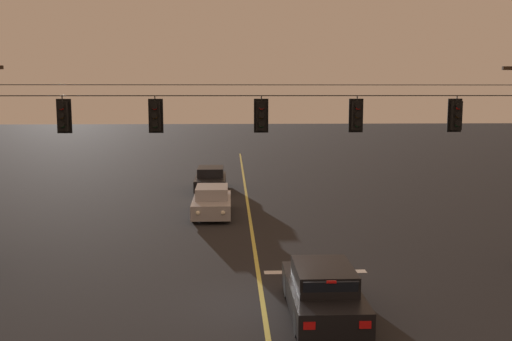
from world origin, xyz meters
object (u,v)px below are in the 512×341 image
(traffic_light_leftmost, at_px, (63,116))
(traffic_light_rightmost, at_px, (456,115))
(car_oncoming_trailing, at_px, (211,180))
(car_oncoming_lead, at_px, (212,202))
(traffic_light_right_inner, at_px, (357,116))
(car_waiting_near_lane, at_px, (323,292))
(traffic_light_centre, at_px, (261,116))
(traffic_light_left_inner, at_px, (155,116))

(traffic_light_leftmost, distance_m, traffic_light_rightmost, 12.95)
(traffic_light_rightmost, relative_size, car_oncoming_trailing, 0.28)
(traffic_light_rightmost, xyz_separation_m, car_oncoming_trailing, (-8.75, 15.62, -4.49))
(traffic_light_leftmost, distance_m, car_oncoming_lead, 10.62)
(traffic_light_leftmost, xyz_separation_m, traffic_light_rightmost, (12.95, 0.00, 0.00))
(traffic_light_right_inner, bearing_deg, car_waiting_near_lane, -112.00)
(traffic_light_centre, bearing_deg, traffic_light_right_inner, 0.00)
(car_oncoming_lead, bearing_deg, traffic_light_right_inner, -59.07)
(traffic_light_rightmost, bearing_deg, traffic_light_right_inner, 180.00)
(traffic_light_leftmost, relative_size, car_oncoming_trailing, 0.28)
(traffic_light_left_inner, distance_m, car_oncoming_trailing, 16.30)
(traffic_light_left_inner, bearing_deg, traffic_light_leftmost, 180.00)
(traffic_light_centre, bearing_deg, car_oncoming_lead, 102.79)
(traffic_light_leftmost, relative_size, car_oncoming_lead, 0.28)
(car_oncoming_lead, bearing_deg, traffic_light_rightmost, -45.22)
(car_oncoming_trailing, bearing_deg, traffic_light_centre, -81.85)
(traffic_light_leftmost, xyz_separation_m, traffic_light_centre, (6.44, 0.00, 0.00))
(car_oncoming_lead, xyz_separation_m, car_oncoming_trailing, (-0.31, 7.11, 0.00))
(traffic_light_leftmost, bearing_deg, car_oncoming_trailing, 74.94)
(car_oncoming_lead, bearing_deg, traffic_light_leftmost, -117.92)
(traffic_light_leftmost, bearing_deg, car_waiting_near_lane, -28.85)
(traffic_light_centre, xyz_separation_m, car_oncoming_lead, (-1.93, 8.50, -4.49))
(traffic_light_centre, relative_size, car_oncoming_trailing, 0.28)
(traffic_light_rightmost, bearing_deg, car_oncoming_trailing, 119.25)
(traffic_light_leftmost, height_order, car_oncoming_lead, traffic_light_leftmost)
(traffic_light_left_inner, distance_m, traffic_light_rightmost, 9.97)
(car_waiting_near_lane, relative_size, car_oncoming_lead, 0.98)
(traffic_light_centre, distance_m, traffic_light_rightmost, 6.51)
(traffic_light_right_inner, relative_size, car_oncoming_trailing, 0.28)
(car_waiting_near_lane, bearing_deg, car_oncoming_lead, 104.62)
(traffic_light_centre, distance_m, car_waiting_near_lane, 6.40)
(car_waiting_near_lane, distance_m, car_oncoming_trailing, 20.28)
(traffic_light_centre, height_order, car_waiting_near_lane, traffic_light_centre)
(traffic_light_leftmost, xyz_separation_m, car_waiting_near_lane, (7.85, -4.33, -4.49))
(traffic_light_left_inner, xyz_separation_m, traffic_light_rightmost, (9.97, 0.00, 0.00))
(car_oncoming_lead, bearing_deg, car_oncoming_trailing, 92.47)
(car_oncoming_lead, height_order, car_oncoming_trailing, same)
(car_waiting_near_lane, distance_m, car_oncoming_lead, 13.26)
(traffic_light_right_inner, bearing_deg, car_oncoming_lead, 120.93)
(traffic_light_centre, relative_size, car_oncoming_lead, 0.28)
(car_waiting_near_lane, bearing_deg, traffic_light_left_inner, 138.44)
(traffic_light_leftmost, distance_m, car_waiting_near_lane, 10.03)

